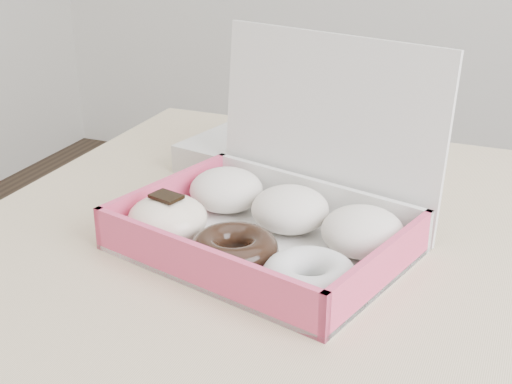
% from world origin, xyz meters
% --- Properties ---
extents(table, '(1.20, 0.80, 0.75)m').
position_xyz_m(table, '(0.00, 0.00, 0.67)').
color(table, tan).
rests_on(table, ground).
extents(donut_box, '(0.37, 0.34, 0.23)m').
position_xyz_m(donut_box, '(-0.21, -0.06, 0.79)').
color(donut_box, white).
rests_on(donut_box, table).
extents(newspapers, '(0.30, 0.26, 0.04)m').
position_xyz_m(newspapers, '(-0.28, 0.18, 0.77)').
color(newspapers, white).
rests_on(newspapers, table).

